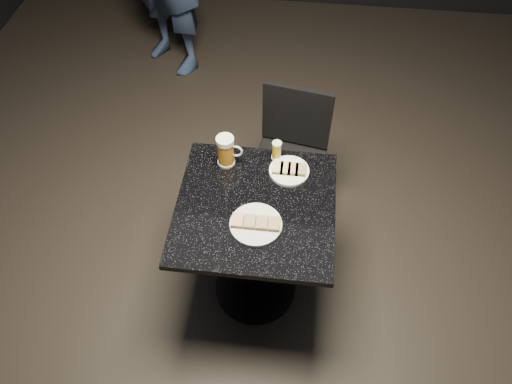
# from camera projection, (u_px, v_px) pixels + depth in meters

# --- Properties ---
(floor) EXTENTS (6.00, 6.00, 0.00)m
(floor) POSITION_uv_depth(u_px,v_px,m) (256.00, 288.00, 2.77)
(floor) COLOR black
(floor) RESTS_ON ground
(plate_large) EXTENTS (0.22, 0.22, 0.01)m
(plate_large) POSITION_uv_depth(u_px,v_px,m) (256.00, 224.00, 2.11)
(plate_large) COLOR silver
(plate_large) RESTS_ON table
(plate_small) EXTENTS (0.19, 0.19, 0.01)m
(plate_small) POSITION_uv_depth(u_px,v_px,m) (289.00, 171.00, 2.31)
(plate_small) COLOR white
(plate_small) RESTS_ON table
(table) EXTENTS (0.70, 0.70, 0.75)m
(table) POSITION_uv_depth(u_px,v_px,m) (256.00, 236.00, 2.38)
(table) COLOR black
(table) RESTS_ON floor
(beer_mug) EXTENTS (0.12, 0.08, 0.16)m
(beer_mug) POSITION_uv_depth(u_px,v_px,m) (226.00, 151.00, 2.29)
(beer_mug) COLOR silver
(beer_mug) RESTS_ON table
(beer_tumbler) EXTENTS (0.05, 0.05, 0.10)m
(beer_tumbler) POSITION_uv_depth(u_px,v_px,m) (277.00, 150.00, 2.33)
(beer_tumbler) COLOR white
(beer_tumbler) RESTS_ON table
(chair) EXTENTS (0.44, 0.44, 0.86)m
(chair) POSITION_uv_depth(u_px,v_px,m) (290.00, 153.00, 2.74)
(chair) COLOR black
(chair) RESTS_ON floor
(canapes_on_plate_large) EXTENTS (0.21, 0.07, 0.02)m
(canapes_on_plate_large) POSITION_uv_depth(u_px,v_px,m) (256.00, 222.00, 2.10)
(canapes_on_plate_large) COLOR #4C3521
(canapes_on_plate_large) RESTS_ON plate_large
(canapes_on_plate_small) EXTENTS (0.15, 0.07, 0.02)m
(canapes_on_plate_small) POSITION_uv_depth(u_px,v_px,m) (289.00, 169.00, 2.29)
(canapes_on_plate_small) COLOR #4C3521
(canapes_on_plate_small) RESTS_ON plate_small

